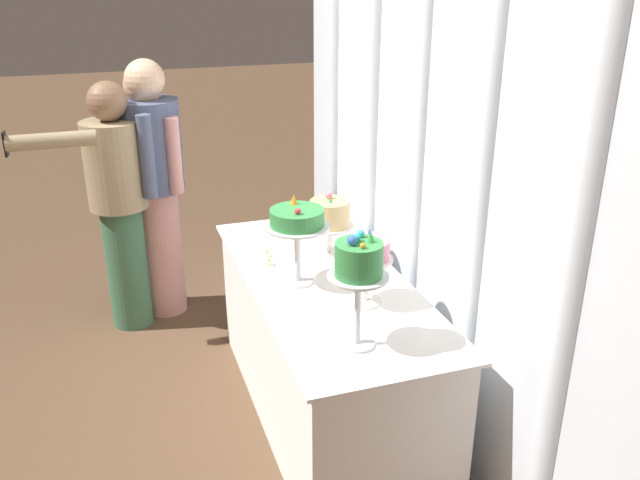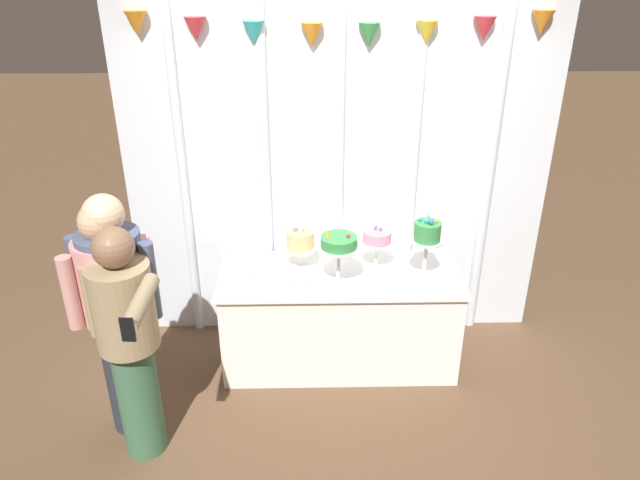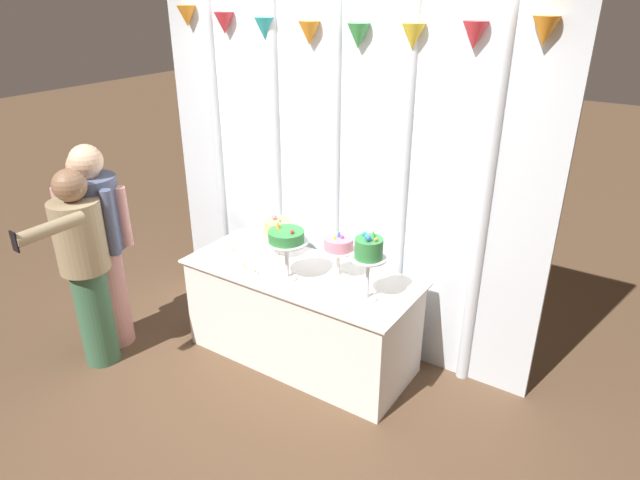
{
  "view_description": "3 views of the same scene",
  "coord_description": "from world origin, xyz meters",
  "px_view_note": "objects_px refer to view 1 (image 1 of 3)",
  "views": [
    {
      "loc": [
        2.6,
        -0.79,
        2.07
      ],
      "look_at": [
        -0.03,
        0.08,
        0.91
      ],
      "focal_mm": 37.41,
      "sensor_mm": 36.0,
      "label": 1
    },
    {
      "loc": [
        -0.21,
        -3.42,
        2.72
      ],
      "look_at": [
        -0.14,
        0.12,
        0.98
      ],
      "focal_mm": 32.62,
      "sensor_mm": 36.0,
      "label": 2
    },
    {
      "loc": [
        2.0,
        -2.7,
        2.56
      ],
      "look_at": [
        0.07,
        0.24,
        0.93
      ],
      "focal_mm": 31.23,
      "sensor_mm": 36.0,
      "label": 3
    }
  ],
  "objects_px": {
    "cake_display_rightmost": "(359,266)",
    "guest_girl_blue_dress": "(118,199)",
    "cake_table": "(325,348)",
    "tealight_near_right": "(269,263)",
    "cake_display_leftmost": "(330,216)",
    "guest_man_dark_suit": "(153,185)",
    "tealight_far_left": "(286,231)",
    "cake_display_midleft": "(297,223)",
    "guest_man_pink_jacket": "(155,182)",
    "tealight_near_left": "(267,254)",
    "cake_display_midright": "(366,254)"
  },
  "relations": [
    {
      "from": "cake_display_rightmost",
      "to": "guest_girl_blue_dress",
      "type": "height_order",
      "value": "guest_girl_blue_dress"
    },
    {
      "from": "cake_table",
      "to": "tealight_near_right",
      "type": "xyz_separation_m",
      "value": [
        -0.24,
        -0.2,
        0.37
      ]
    },
    {
      "from": "cake_display_leftmost",
      "to": "guest_girl_blue_dress",
      "type": "height_order",
      "value": "guest_girl_blue_dress"
    },
    {
      "from": "cake_table",
      "to": "guest_man_dark_suit",
      "type": "bearing_deg",
      "value": -154.79
    },
    {
      "from": "tealight_far_left",
      "to": "guest_man_dark_suit",
      "type": "relative_size",
      "value": 0.03
    },
    {
      "from": "cake_display_midleft",
      "to": "guest_girl_blue_dress",
      "type": "bearing_deg",
      "value": -148.92
    },
    {
      "from": "tealight_far_left",
      "to": "guest_girl_blue_dress",
      "type": "relative_size",
      "value": 0.03
    },
    {
      "from": "guest_man_pink_jacket",
      "to": "guest_man_dark_suit",
      "type": "bearing_deg",
      "value": -160.44
    },
    {
      "from": "tealight_far_left",
      "to": "tealight_near_left",
      "type": "height_order",
      "value": "tealight_far_left"
    },
    {
      "from": "cake_display_midright",
      "to": "tealight_near_left",
      "type": "distance_m",
      "value": 0.7
    },
    {
      "from": "guest_man_pink_jacket",
      "to": "guest_girl_blue_dress",
      "type": "bearing_deg",
      "value": -64.86
    },
    {
      "from": "cake_table",
      "to": "tealight_far_left",
      "type": "relative_size",
      "value": 34.58
    },
    {
      "from": "cake_display_rightmost",
      "to": "guest_man_dark_suit",
      "type": "bearing_deg",
      "value": -163.53
    },
    {
      "from": "cake_display_midright",
      "to": "guest_man_dark_suit",
      "type": "height_order",
      "value": "guest_man_dark_suit"
    },
    {
      "from": "cake_table",
      "to": "cake_display_rightmost",
      "type": "relative_size",
      "value": 3.62
    },
    {
      "from": "cake_display_midleft",
      "to": "guest_girl_blue_dress",
      "type": "height_order",
      "value": "guest_girl_blue_dress"
    },
    {
      "from": "guest_man_dark_suit",
      "to": "guest_man_pink_jacket",
      "type": "distance_m",
      "value": 0.04
    },
    {
      "from": "cake_display_midright",
      "to": "guest_man_pink_jacket",
      "type": "height_order",
      "value": "guest_man_pink_jacket"
    },
    {
      "from": "guest_man_dark_suit",
      "to": "guest_man_pink_jacket",
      "type": "xyz_separation_m",
      "value": [
        0.03,
        0.01,
        0.02
      ]
    },
    {
      "from": "tealight_near_right",
      "to": "cake_display_midleft",
      "type": "bearing_deg",
      "value": 19.14
    },
    {
      "from": "cake_display_midleft",
      "to": "guest_girl_blue_dress",
      "type": "distance_m",
      "value": 1.42
    },
    {
      "from": "cake_display_midleft",
      "to": "guest_man_pink_jacket",
      "type": "bearing_deg",
      "value": -159.0
    },
    {
      "from": "cake_display_leftmost",
      "to": "tealight_near_right",
      "type": "xyz_separation_m",
      "value": [
        0.03,
        -0.32,
        -0.19
      ]
    },
    {
      "from": "cake_display_leftmost",
      "to": "cake_display_midleft",
      "type": "distance_m",
      "value": 0.37
    },
    {
      "from": "cake_display_midright",
      "to": "guest_man_pink_jacket",
      "type": "xyz_separation_m",
      "value": [
        -1.58,
        -0.71,
        -0.09
      ]
    },
    {
      "from": "cake_table",
      "to": "tealight_far_left",
      "type": "xyz_separation_m",
      "value": [
        -0.62,
        -0.02,
        0.37
      ]
    },
    {
      "from": "cake_display_midleft",
      "to": "tealight_near_left",
      "type": "distance_m",
      "value": 0.44
    },
    {
      "from": "cake_table",
      "to": "cake_display_leftmost",
      "type": "bearing_deg",
      "value": 157.23
    },
    {
      "from": "guest_girl_blue_dress",
      "to": "tealight_near_right",
      "type": "bearing_deg",
      "value": 33.47
    },
    {
      "from": "cake_display_midright",
      "to": "guest_man_pink_jacket",
      "type": "relative_size",
      "value": 0.21
    },
    {
      "from": "cake_display_rightmost",
      "to": "tealight_near_right",
      "type": "xyz_separation_m",
      "value": [
        -0.81,
        -0.14,
        -0.32
      ]
    },
    {
      "from": "cake_display_leftmost",
      "to": "cake_display_rightmost",
      "type": "distance_m",
      "value": 0.88
    },
    {
      "from": "cake_display_midright",
      "to": "cake_display_midleft",
      "type": "bearing_deg",
      "value": -142.22
    },
    {
      "from": "cake_display_rightmost",
      "to": "guest_man_pink_jacket",
      "type": "xyz_separation_m",
      "value": [
        -1.89,
        -0.56,
        -0.2
      ]
    },
    {
      "from": "tealight_near_left",
      "to": "tealight_near_right",
      "type": "bearing_deg",
      "value": -9.24
    },
    {
      "from": "cake_display_midright",
      "to": "tealight_near_left",
      "type": "height_order",
      "value": "cake_display_midright"
    },
    {
      "from": "tealight_near_left",
      "to": "guest_man_dark_suit",
      "type": "relative_size",
      "value": 0.03
    },
    {
      "from": "tealight_near_left",
      "to": "guest_girl_blue_dress",
      "type": "height_order",
      "value": "guest_girl_blue_dress"
    },
    {
      "from": "cake_display_midright",
      "to": "cake_display_rightmost",
      "type": "bearing_deg",
      "value": -26.64
    },
    {
      "from": "cake_display_midright",
      "to": "cake_display_rightmost",
      "type": "height_order",
      "value": "cake_display_rightmost"
    },
    {
      "from": "guest_man_pink_jacket",
      "to": "guest_girl_blue_dress",
      "type": "relative_size",
      "value": 1.06
    },
    {
      "from": "cake_display_midleft",
      "to": "cake_display_rightmost",
      "type": "relative_size",
      "value": 0.86
    },
    {
      "from": "cake_display_leftmost",
      "to": "tealight_near_right",
      "type": "distance_m",
      "value": 0.37
    },
    {
      "from": "tealight_near_left",
      "to": "cake_display_midright",
      "type": "bearing_deg",
      "value": 24.16
    },
    {
      "from": "cake_display_leftmost",
      "to": "tealight_near_left",
      "type": "relative_size",
      "value": 6.29
    },
    {
      "from": "cake_table",
      "to": "cake_display_leftmost",
      "type": "relative_size",
      "value": 5.3
    },
    {
      "from": "cake_display_rightmost",
      "to": "guest_man_dark_suit",
      "type": "distance_m",
      "value": 2.01
    },
    {
      "from": "cake_display_leftmost",
      "to": "guest_man_pink_jacket",
      "type": "bearing_deg",
      "value": -144.62
    },
    {
      "from": "tealight_near_right",
      "to": "guest_man_dark_suit",
      "type": "distance_m",
      "value": 1.19
    },
    {
      "from": "cake_table",
      "to": "tealight_near_right",
      "type": "relative_size",
      "value": 34.92
    }
  ]
}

